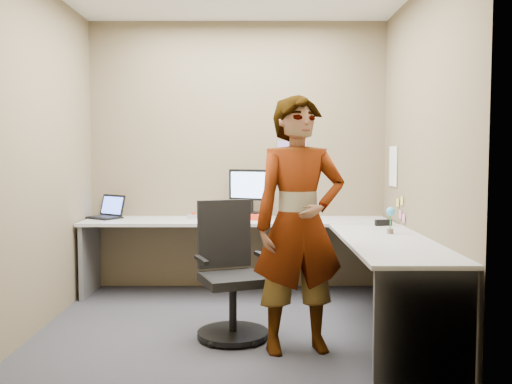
{
  "coord_description": "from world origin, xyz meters",
  "views": [
    {
      "loc": [
        0.19,
        -4.52,
        1.38
      ],
      "look_at": [
        0.18,
        0.25,
        1.05
      ],
      "focal_mm": 40.0,
      "sensor_mm": 36.0,
      "label": 1
    }
  ],
  "objects_px": {
    "person": "(299,224)",
    "office_chair": "(230,282)",
    "monitor": "(250,187)",
    "desk": "(285,244)"
  },
  "relations": [
    {
      "from": "office_chair",
      "to": "person",
      "type": "xyz_separation_m",
      "value": [
        0.49,
        -0.31,
        0.48
      ]
    },
    {
      "from": "monitor",
      "to": "desk",
      "type": "bearing_deg",
      "value": -41.32
    },
    {
      "from": "monitor",
      "to": "person",
      "type": "height_order",
      "value": "person"
    },
    {
      "from": "desk",
      "to": "person",
      "type": "height_order",
      "value": "person"
    },
    {
      "from": "monitor",
      "to": "person",
      "type": "bearing_deg",
      "value": -54.39
    },
    {
      "from": "office_chair",
      "to": "person",
      "type": "relative_size",
      "value": 0.56
    },
    {
      "from": "desk",
      "to": "person",
      "type": "relative_size",
      "value": 1.68
    },
    {
      "from": "person",
      "to": "office_chair",
      "type": "bearing_deg",
      "value": 135.76
    },
    {
      "from": "office_chair",
      "to": "person",
      "type": "bearing_deg",
      "value": -52.35
    },
    {
      "from": "desk",
      "to": "office_chair",
      "type": "distance_m",
      "value": 0.85
    }
  ]
}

